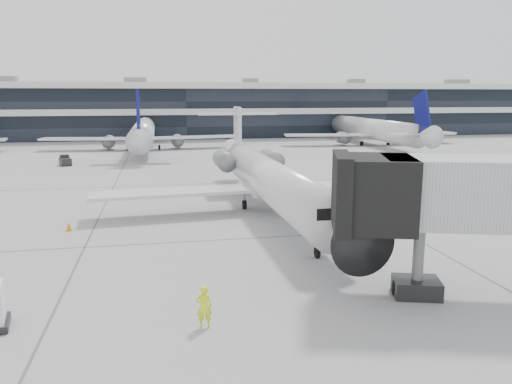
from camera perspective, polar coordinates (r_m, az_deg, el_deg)
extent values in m
plane|color=gray|center=(31.27, -0.47, -5.30)|extent=(220.00, 220.00, 0.00)
cube|color=black|center=(111.70, -8.27, 8.99)|extent=(170.00, 22.00, 10.00)
cylinder|color=silver|center=(36.95, 1.80, 1.26)|extent=(3.51, 26.39, 2.96)
cone|color=black|center=(23.29, 10.58, -4.79)|extent=(3.03, 3.13, 2.96)
cone|color=silver|center=(51.36, -2.23, 4.39)|extent=(2.89, 3.57, 2.81)
cube|color=silver|center=(37.14, -9.37, -0.04)|extent=(12.28, 3.93, 0.24)
cube|color=silver|center=(40.38, 11.28, 0.78)|extent=(12.19, 3.44, 0.24)
cylinder|color=slate|center=(45.19, -3.67, 3.60)|extent=(1.72, 3.76, 1.65)
cylinder|color=slate|center=(46.04, 1.75, 3.76)|extent=(1.72, 3.76, 1.65)
cube|color=silver|center=(50.50, -2.11, 6.90)|extent=(0.37, 2.86, 4.94)
cube|color=silver|center=(50.83, -2.22, 8.91)|extent=(7.93, 1.92, 0.18)
cylinder|color=black|center=(27.75, 7.00, -6.87)|extent=(0.21, 0.62, 0.61)
cylinder|color=black|center=(39.12, -1.34, -1.43)|extent=(0.28, 0.71, 0.70)
cylinder|color=black|center=(39.86, 3.32, -1.21)|extent=(0.28, 0.71, 0.70)
cube|color=black|center=(22.16, 13.74, -0.05)|extent=(3.78, 4.23, 3.11)
cylinder|color=slate|center=(23.27, 18.03, -7.67)|extent=(0.49, 0.49, 3.11)
cube|color=black|center=(23.66, 17.86, -10.34)|extent=(2.36, 2.06, 0.78)
imported|color=#DBFF1A|center=(19.66, -5.96, -12.90)|extent=(0.62, 0.41, 1.69)
cone|color=orange|center=(35.09, -20.61, -3.71)|extent=(0.38, 0.38, 0.58)
cube|color=orange|center=(35.16, -20.58, -4.15)|extent=(0.44, 0.44, 0.03)
cube|color=black|center=(67.69, -20.96, 3.29)|extent=(1.85, 2.36, 0.85)
cube|color=black|center=(68.08, -21.06, 3.80)|extent=(1.26, 1.15, 0.47)
cylinder|color=black|center=(68.38, -21.48, 3.06)|extent=(0.30, 0.45, 0.41)
cylinder|color=black|center=(68.55, -20.62, 3.14)|extent=(0.30, 0.45, 0.41)
cylinder|color=black|center=(66.90, -21.26, 2.92)|extent=(0.30, 0.45, 0.41)
cylinder|color=black|center=(67.08, -20.39, 2.99)|extent=(0.30, 0.45, 0.41)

